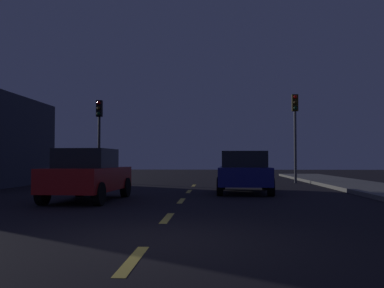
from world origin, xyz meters
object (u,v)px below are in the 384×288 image
at_px(traffic_signal_left, 99,124).
at_px(car_adjacent_lane, 88,175).
at_px(traffic_signal_right, 295,121).
at_px(car_stopped_ahead, 244,172).

distance_m(traffic_signal_left, car_adjacent_lane, 10.71).
height_order(traffic_signal_left, traffic_signal_right, traffic_signal_right).
bearing_deg(car_stopped_ahead, traffic_signal_right, 64.55).
height_order(traffic_signal_left, car_stopped_ahead, traffic_signal_left).
xyz_separation_m(car_stopped_ahead, car_adjacent_lane, (-4.97, -3.46, 0.00)).
relative_size(traffic_signal_right, car_stopped_ahead, 1.11).
relative_size(traffic_signal_right, car_adjacent_lane, 1.21).
relative_size(traffic_signal_left, car_stopped_ahead, 1.05).
bearing_deg(traffic_signal_right, car_stopped_ahead, -115.45).
height_order(traffic_signal_right, car_stopped_ahead, traffic_signal_right).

